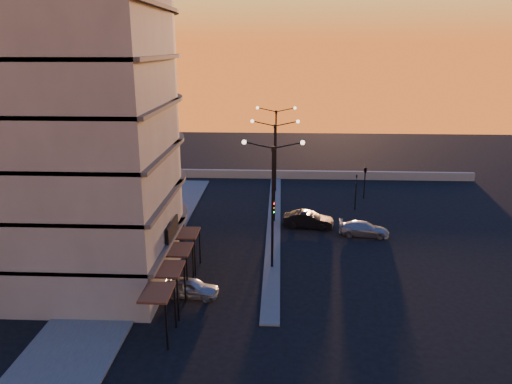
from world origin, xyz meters
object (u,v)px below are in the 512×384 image
at_px(car_wagon, 364,229).
at_px(car_sedan, 308,220).
at_px(car_hatchback, 191,288).
at_px(streetlamp_mid, 275,163).
at_px(traffic_light_main, 273,218).

bearing_deg(car_wagon, car_sedan, 77.72).
bearing_deg(car_wagon, car_hatchback, 139.77).
bearing_deg(streetlamp_mid, traffic_light_main, -90.00).
xyz_separation_m(car_sedan, car_wagon, (4.71, -1.75, -0.12)).
distance_m(streetlamp_mid, car_hatchback, 16.29).
relative_size(traffic_light_main, car_wagon, 1.01).
height_order(streetlamp_mid, traffic_light_main, streetlamp_mid).
xyz_separation_m(streetlamp_mid, traffic_light_main, (0.00, -7.13, -2.70)).
distance_m(traffic_light_main, car_wagon, 9.06).
bearing_deg(car_wagon, streetlamp_mid, 76.51).
xyz_separation_m(traffic_light_main, car_wagon, (7.78, 4.06, -2.28)).
height_order(traffic_light_main, car_wagon, traffic_light_main).
bearing_deg(traffic_light_main, car_hatchback, -124.68).
bearing_deg(streetlamp_mid, car_hatchback, -109.52).
xyz_separation_m(traffic_light_main, car_hatchback, (-5.18, -7.49, -2.27)).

